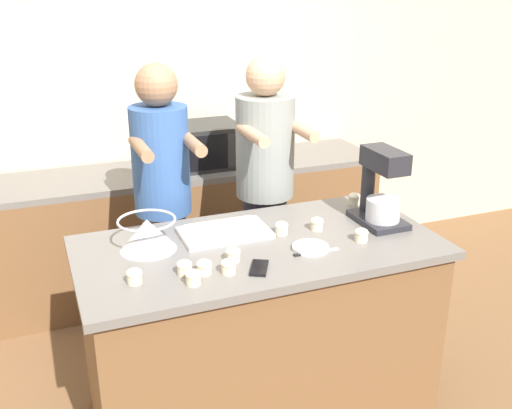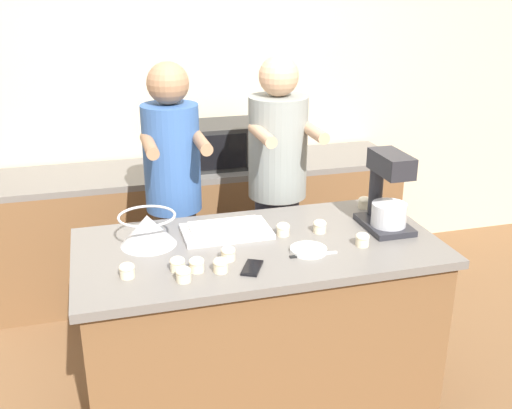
{
  "view_description": "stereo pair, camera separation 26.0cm",
  "coord_description": "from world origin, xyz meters",
  "px_view_note": "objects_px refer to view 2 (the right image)",
  "views": [
    {
      "loc": [
        -0.93,
        -2.35,
        2.11
      ],
      "look_at": [
        0.0,
        0.04,
        1.12
      ],
      "focal_mm": 42.0,
      "sensor_mm": 36.0,
      "label": 1
    },
    {
      "loc": [
        -0.69,
        -2.43,
        2.11
      ],
      "look_at": [
        0.0,
        0.04,
        1.12
      ],
      "focal_mm": 42.0,
      "sensor_mm": 36.0,
      "label": 2
    }
  ],
  "objects_px": {
    "baking_tray": "(226,230)",
    "cell_phone": "(252,268)",
    "microwave_oven": "(219,144)",
    "cupcake_3": "(228,253)",
    "person_left": "(174,206)",
    "stand_mixer": "(387,195)",
    "cupcake_1": "(364,202)",
    "cupcake_8": "(127,270)",
    "cupcake_4": "(320,226)",
    "knife": "(310,255)",
    "mixing_bowl": "(148,229)",
    "cupcake_6": "(362,239)",
    "cupcake_0": "(197,264)",
    "cupcake_7": "(283,229)",
    "cupcake_2": "(183,274)",
    "cupcake_5": "(177,264)",
    "person_right": "(277,197)",
    "cupcake_9": "(221,265)",
    "small_plate": "(308,250)"
  },
  "relations": [
    {
      "from": "baking_tray",
      "to": "cell_phone",
      "type": "xyz_separation_m",
      "value": [
        0.02,
        -0.39,
        -0.01
      ]
    },
    {
      "from": "cell_phone",
      "to": "microwave_oven",
      "type": "bearing_deg",
      "value": 82.31
    },
    {
      "from": "cupcake_3",
      "to": "cell_phone",
      "type": "bearing_deg",
      "value": -55.22
    },
    {
      "from": "person_left",
      "to": "stand_mixer",
      "type": "relative_size",
      "value": 4.4
    },
    {
      "from": "cupcake_1",
      "to": "cupcake_8",
      "type": "distance_m",
      "value": 1.36
    },
    {
      "from": "baking_tray",
      "to": "cupcake_4",
      "type": "height_order",
      "value": "cupcake_4"
    },
    {
      "from": "baking_tray",
      "to": "cupcake_8",
      "type": "bearing_deg",
      "value": -146.62
    },
    {
      "from": "cell_phone",
      "to": "knife",
      "type": "bearing_deg",
      "value": 10.89
    },
    {
      "from": "mixing_bowl",
      "to": "cupcake_6",
      "type": "bearing_deg",
      "value": -16.22
    },
    {
      "from": "cupcake_0",
      "to": "cupcake_7",
      "type": "relative_size",
      "value": 1.0
    },
    {
      "from": "cupcake_2",
      "to": "cupcake_3",
      "type": "xyz_separation_m",
      "value": [
        0.22,
        0.14,
        0.0
      ]
    },
    {
      "from": "cupcake_4",
      "to": "cupcake_5",
      "type": "bearing_deg",
      "value": -163.11
    },
    {
      "from": "cupcake_1",
      "to": "cupcake_3",
      "type": "xyz_separation_m",
      "value": [
        -0.84,
        -0.42,
        0.0
      ]
    },
    {
      "from": "person_right",
      "to": "knife",
      "type": "distance_m",
      "value": 0.87
    },
    {
      "from": "person_left",
      "to": "cupcake_9",
      "type": "xyz_separation_m",
      "value": [
        0.07,
        -0.91,
        0.07
      ]
    },
    {
      "from": "small_plate",
      "to": "cupcake_5",
      "type": "distance_m",
      "value": 0.6
    },
    {
      "from": "cupcake_1",
      "to": "cupcake_4",
      "type": "distance_m",
      "value": 0.42
    },
    {
      "from": "person_right",
      "to": "cupcake_0",
      "type": "relative_size",
      "value": 26.36
    },
    {
      "from": "cupcake_1",
      "to": "cupcake_2",
      "type": "height_order",
      "value": "same"
    },
    {
      "from": "baking_tray",
      "to": "cupcake_7",
      "type": "xyz_separation_m",
      "value": [
        0.26,
        -0.09,
        0.01
      ]
    },
    {
      "from": "cell_phone",
      "to": "cupcake_6",
      "type": "distance_m",
      "value": 0.56
    },
    {
      "from": "person_right",
      "to": "microwave_oven",
      "type": "relative_size",
      "value": 3.14
    },
    {
      "from": "cupcake_4",
      "to": "cupcake_1",
      "type": "bearing_deg",
      "value": 34.63
    },
    {
      "from": "person_left",
      "to": "cupcake_1",
      "type": "relative_size",
      "value": 26.21
    },
    {
      "from": "cupcake_6",
      "to": "cupcake_7",
      "type": "distance_m",
      "value": 0.38
    },
    {
      "from": "person_right",
      "to": "knife",
      "type": "height_order",
      "value": "person_right"
    },
    {
      "from": "cell_phone",
      "to": "cupcake_8",
      "type": "distance_m",
      "value": 0.52
    },
    {
      "from": "person_right",
      "to": "cupcake_5",
      "type": "xyz_separation_m",
      "value": [
        -0.71,
        -0.85,
        0.07
      ]
    },
    {
      "from": "cupcake_0",
      "to": "cupcake_7",
      "type": "bearing_deg",
      "value": 29.21
    },
    {
      "from": "person_left",
      "to": "cupcake_9",
      "type": "bearing_deg",
      "value": -85.87
    },
    {
      "from": "microwave_oven",
      "to": "person_left",
      "type": "bearing_deg",
      "value": -119.02
    },
    {
      "from": "stand_mixer",
      "to": "cupcake_5",
      "type": "relative_size",
      "value": 5.96
    },
    {
      "from": "microwave_oven",
      "to": "cupcake_3",
      "type": "relative_size",
      "value": 8.39
    },
    {
      "from": "cupcake_5",
      "to": "cupcake_6",
      "type": "xyz_separation_m",
      "value": [
        0.86,
        0.02,
        0.0
      ]
    },
    {
      "from": "cupcake_3",
      "to": "cupcake_5",
      "type": "distance_m",
      "value": 0.23
    },
    {
      "from": "cupcake_0",
      "to": "cupcake_5",
      "type": "distance_m",
      "value": 0.08
    },
    {
      "from": "cupcake_2",
      "to": "cupcake_1",
      "type": "bearing_deg",
      "value": 27.72
    },
    {
      "from": "person_left",
      "to": "cupcake_7",
      "type": "xyz_separation_m",
      "value": [
        0.43,
        -0.62,
        0.07
      ]
    },
    {
      "from": "mixing_bowl",
      "to": "cell_phone",
      "type": "distance_m",
      "value": 0.55
    },
    {
      "from": "stand_mixer",
      "to": "cupcake_1",
      "type": "xyz_separation_m",
      "value": [
        0.02,
        0.27,
        -0.14
      ]
    },
    {
      "from": "person_left",
      "to": "cupcake_3",
      "type": "distance_m",
      "value": 0.82
    },
    {
      "from": "stand_mixer",
      "to": "mixing_bowl",
      "type": "relative_size",
      "value": 1.45
    },
    {
      "from": "cupcake_2",
      "to": "cupcake_8",
      "type": "xyz_separation_m",
      "value": [
        -0.22,
        0.1,
        0.0
      ]
    },
    {
      "from": "cupcake_2",
      "to": "cupcake_4",
      "type": "distance_m",
      "value": 0.78
    },
    {
      "from": "cupcake_0",
      "to": "cupcake_5",
      "type": "height_order",
      "value": "same"
    },
    {
      "from": "microwave_oven",
      "to": "cupcake_1",
      "type": "height_order",
      "value": "microwave_oven"
    },
    {
      "from": "knife",
      "to": "cupcake_8",
      "type": "bearing_deg",
      "value": 179.14
    },
    {
      "from": "person_left",
      "to": "microwave_oven",
      "type": "relative_size",
      "value": 3.13
    },
    {
      "from": "stand_mixer",
      "to": "cupcake_5",
      "type": "xyz_separation_m",
      "value": [
        -1.05,
        -0.19,
        -0.14
      ]
    },
    {
      "from": "person_left",
      "to": "cupcake_6",
      "type": "xyz_separation_m",
      "value": [
        0.75,
        -0.83,
        0.07
      ]
    }
  ]
}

